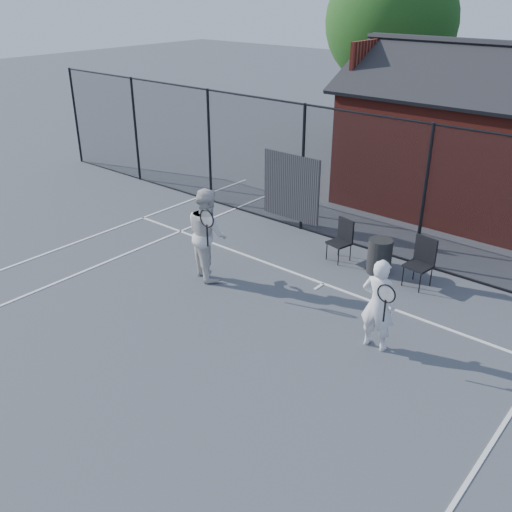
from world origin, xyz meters
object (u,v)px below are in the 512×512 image
Objects in this scene: chair_right at (419,264)px; waste_bin at (380,256)px; player_front at (378,305)px; chair_left at (339,241)px; player_back at (207,233)px; clubhouse at (475,148)px.

chair_right reaches higher than waste_bin.
chair_left is at bearing 132.91° from player_front.
player_back is 2.08× the size of chair_left.
player_back reaches higher than chair_left.
waste_bin is at bearing -89.09° from clubhouse.
player_back is (-3.85, 0.08, 0.14)m from player_front.
clubhouse reaches higher than waste_bin.
clubhouse is 5.11m from chair_left.
player_back is 1.91× the size of chair_right.
clubhouse is 7.43m from player_front.
clubhouse is at bearing 70.76° from player_back.
chair_right is at bearing 12.95° from chair_left.
chair_left is 0.94m from waste_bin.
clubhouse reaches higher than player_front.
chair_left is at bearing -172.30° from chair_right.
waste_bin is at bearing 42.24° from player_back.
waste_bin is (0.93, 0.06, -0.08)m from chair_left.
player_front is 3.25m from chair_left.
waste_bin is at bearing 117.51° from player_front.
player_back is 2.86m from chair_left.
chair_left is (1.65, 2.28, -0.48)m from player_back.
chair_right is (0.95, -4.90, -1.12)m from clubhouse.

